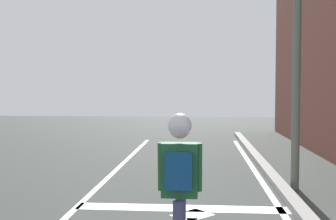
# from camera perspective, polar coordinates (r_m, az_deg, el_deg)

# --- Properties ---
(stop_bar) EXTENTS (3.46, 0.40, 0.01)m
(stop_bar) POSITION_cam_1_polar(r_m,az_deg,el_deg) (7.00, 1.95, -13.21)
(stop_bar) COLOR silver
(stop_bar) RESTS_ON ground
(lane_arrow_head) EXTENTS (0.71, 0.71, 0.01)m
(lane_arrow_head) POSITION_cam_1_polar(r_m,az_deg,el_deg) (6.64, 3.34, -14.09)
(lane_arrow_head) COLOR silver
(lane_arrow_head) RESTS_ON ground
(skater) EXTENTS (0.45, 0.60, 1.61)m
(skater) POSITION_cam_1_polar(r_m,az_deg,el_deg) (4.22, 1.58, -8.60)
(skater) COLOR #393B61
(skater) RESTS_ON skateboard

